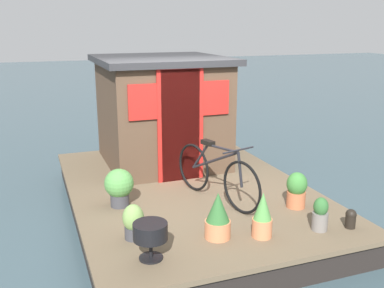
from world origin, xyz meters
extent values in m
plane|color=#384C54|center=(0.00, 0.00, 0.00)|extent=(60.00, 60.00, 0.00)
cube|color=brown|center=(0.00, 0.00, 0.35)|extent=(4.81, 3.37, 0.06)
cube|color=black|center=(0.00, 0.00, 0.16)|extent=(4.71, 3.30, 0.32)
cube|color=#4C3828|center=(1.30, 0.00, 1.24)|extent=(1.97, 1.88, 1.71)
cube|color=#28282B|center=(1.30, 0.00, 2.15)|extent=(2.17, 2.08, 0.10)
cube|color=maroon|center=(0.30, 0.00, 1.23)|extent=(0.04, 0.60, 1.70)
cube|color=red|center=(0.29, 0.00, 1.28)|extent=(0.03, 0.72, 1.80)
cube|color=red|center=(0.30, -0.56, 1.63)|extent=(0.03, 0.44, 0.52)
cube|color=red|center=(0.30, 0.56, 1.63)|extent=(0.03, 0.44, 0.52)
torus|color=black|center=(-1.14, -0.32, 0.73)|extent=(0.67, 0.23, 0.69)
torus|color=black|center=(-0.17, -0.03, 0.73)|extent=(0.67, 0.23, 0.69)
cylinder|color=black|center=(-0.62, -0.16, 0.95)|extent=(0.92, 0.30, 0.47)
cylinder|color=black|center=(-0.77, -0.21, 1.15)|extent=(0.60, 0.20, 0.06)
cylinder|color=black|center=(-0.33, -0.08, 0.93)|extent=(0.35, 0.13, 0.43)
cylinder|color=black|center=(-1.11, -0.31, 0.95)|extent=(0.12, 0.07, 0.45)
cube|color=black|center=(-0.48, -0.12, 1.16)|extent=(0.22, 0.15, 0.06)
cylinder|color=black|center=(-1.07, -0.30, 1.20)|extent=(0.16, 0.49, 0.02)
cylinder|color=#38383D|center=(-0.39, 1.09, 0.47)|extent=(0.24, 0.24, 0.18)
sphere|color=#4C8942|center=(-0.39, 1.09, 0.70)|extent=(0.39, 0.39, 0.39)
cylinder|color=#C6754C|center=(-1.67, 0.24, 0.48)|extent=(0.29, 0.29, 0.20)
cone|color=#2D602D|center=(-1.67, 0.24, 0.75)|extent=(0.26, 0.26, 0.34)
cylinder|color=#38383D|center=(-1.36, 1.13, 0.45)|extent=(0.20, 0.20, 0.14)
ellipsoid|color=#70934C|center=(-1.36, 1.13, 0.63)|extent=(0.24, 0.24, 0.31)
cylinder|color=#C6754C|center=(-1.82, -0.24, 0.49)|extent=(0.23, 0.23, 0.21)
cone|color=#4C8942|center=(-1.82, -0.24, 0.76)|extent=(0.21, 0.21, 0.32)
cylinder|color=slate|center=(-1.91, -0.96, 0.49)|extent=(0.18, 0.18, 0.21)
ellipsoid|color=#2D602D|center=(-1.91, -0.96, 0.67)|extent=(0.17, 0.17, 0.22)
cylinder|color=#B2603D|center=(-1.23, -1.08, 0.49)|extent=(0.24, 0.24, 0.21)
ellipsoid|color=#387533|center=(-1.23, -1.08, 0.70)|extent=(0.27, 0.27, 0.31)
cylinder|color=black|center=(-1.86, 1.07, 0.69)|extent=(0.35, 0.35, 0.18)
cylinder|color=black|center=(-1.86, 1.07, 0.49)|extent=(0.04, 0.04, 0.22)
cylinder|color=black|center=(-1.86, 1.07, 0.39)|extent=(0.25, 0.25, 0.02)
cylinder|color=black|center=(-1.99, -1.33, 0.47)|extent=(0.12, 0.12, 0.17)
sphere|color=black|center=(-1.99, -1.33, 0.55)|extent=(0.13, 0.13, 0.13)
camera|label=1|loc=(-5.84, 2.10, 2.71)|focal=41.43mm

